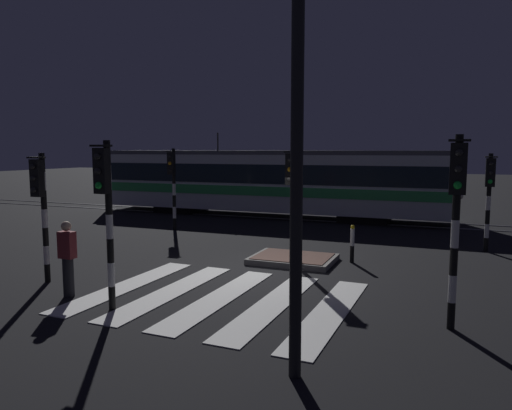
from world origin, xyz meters
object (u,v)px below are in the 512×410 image
(street_lamp_near_kerb, at_px, (292,42))
(traffic_light_kerb_mid_left, at_px, (106,200))
(traffic_light_median_centre, at_px, (292,188))
(traffic_light_corner_near_right, at_px, (457,203))
(tram, at_px, (266,181))
(traffic_light_corner_far_left, at_px, (173,176))
(traffic_light_corner_far_right, at_px, (489,187))
(bollard_island_edge, at_px, (352,244))
(pedestrian_waiting_at_kerb, at_px, (68,258))
(traffic_light_corner_near_left, at_px, (41,198))

(street_lamp_near_kerb, bearing_deg, traffic_light_kerb_mid_left, 160.22)
(traffic_light_median_centre, xyz_separation_m, traffic_light_corner_near_right, (4.33, -4.01, 0.14))
(traffic_light_corner_near_right, xyz_separation_m, tram, (-8.51, 13.05, -0.59))
(traffic_light_corner_far_left, xyz_separation_m, traffic_light_corner_near_right, (10.57, -7.70, 0.14))
(traffic_light_corner_far_left, relative_size, traffic_light_corner_near_right, 0.94)
(tram, bearing_deg, traffic_light_corner_far_right, -29.07)
(traffic_light_corner_near_right, xyz_separation_m, bollard_island_edge, (-2.67, 4.67, -1.78))
(traffic_light_corner_far_right, bearing_deg, bollard_island_edge, -140.83)
(tram, height_order, bollard_island_edge, tram)
(traffic_light_corner_far_left, xyz_separation_m, traffic_light_corner_far_right, (11.64, 0.02, -0.11))
(pedestrian_waiting_at_kerb, bearing_deg, traffic_light_corner_far_right, 43.98)
(traffic_light_corner_near_right, relative_size, traffic_light_corner_far_right, 1.12)
(traffic_light_corner_far_right, relative_size, tram, 0.18)
(traffic_light_corner_far_left, height_order, traffic_light_corner_far_right, traffic_light_corner_far_left)
(traffic_light_corner_near_right, xyz_separation_m, traffic_light_corner_far_right, (1.07, 7.72, -0.25))
(traffic_light_corner_near_right, relative_size, traffic_light_kerb_mid_left, 1.02)
(traffic_light_kerb_mid_left, xyz_separation_m, bollard_island_edge, (3.80, 6.11, -1.73))
(traffic_light_corner_far_right, bearing_deg, pedestrian_waiting_at_kerb, -136.02)
(traffic_light_corner_far_left, xyz_separation_m, tram, (2.05, 5.35, -0.45))
(tram, bearing_deg, street_lamp_near_kerb, -68.25)
(traffic_light_median_centre, bearing_deg, street_lamp_near_kerb, -72.44)
(traffic_light_median_centre, distance_m, traffic_light_kerb_mid_left, 5.85)
(traffic_light_corner_near_right, distance_m, street_lamp_near_kerb, 4.35)
(traffic_light_corner_near_right, bearing_deg, traffic_light_kerb_mid_left, -167.47)
(tram, xyz_separation_m, bollard_island_edge, (5.84, -8.38, -1.19))
(traffic_light_corner_far_left, xyz_separation_m, bollard_island_edge, (7.89, -3.03, -1.64))
(traffic_light_corner_far_right, distance_m, bollard_island_edge, 5.07)
(traffic_light_kerb_mid_left, bearing_deg, bollard_island_edge, 58.12)
(traffic_light_corner_far_right, height_order, bollard_island_edge, traffic_light_corner_far_right)
(traffic_light_corner_near_left, height_order, traffic_light_corner_near_right, traffic_light_corner_near_right)
(traffic_light_corner_near_left, height_order, pedestrian_waiting_at_kerb, traffic_light_corner_near_left)
(traffic_light_kerb_mid_left, relative_size, pedestrian_waiting_at_kerb, 2.03)
(traffic_light_median_centre, height_order, traffic_light_kerb_mid_left, traffic_light_kerb_mid_left)
(bollard_island_edge, bearing_deg, tram, 124.88)
(traffic_light_kerb_mid_left, bearing_deg, street_lamp_near_kerb, -19.78)
(traffic_light_corner_near_right, relative_size, bollard_island_edge, 3.20)
(traffic_light_corner_near_left, xyz_separation_m, traffic_light_kerb_mid_left, (2.85, -1.11, 0.17))
(traffic_light_corner_far_right, relative_size, bollard_island_edge, 2.85)
(traffic_light_median_centre, height_order, tram, tram)
(traffic_light_corner_near_left, relative_size, tram, 0.18)
(traffic_light_corner_near_left, relative_size, traffic_light_corner_near_right, 0.90)
(traffic_light_corner_near_right, height_order, pedestrian_waiting_at_kerb, traffic_light_corner_near_right)
(traffic_light_corner_near_left, distance_m, tram, 13.41)
(traffic_light_corner_near_left, relative_size, bollard_island_edge, 2.89)
(traffic_light_corner_near_left, xyz_separation_m, traffic_light_corner_far_right, (10.40, 8.06, -0.02))
(traffic_light_corner_near_left, height_order, bollard_island_edge, traffic_light_corner_near_left)
(traffic_light_kerb_mid_left, distance_m, traffic_light_corner_far_right, 11.87)
(traffic_light_corner_far_left, relative_size, pedestrian_waiting_at_kerb, 1.95)
(traffic_light_median_centre, relative_size, pedestrian_waiting_at_kerb, 1.95)
(tram, bearing_deg, pedestrian_waiting_at_kerb, -87.71)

